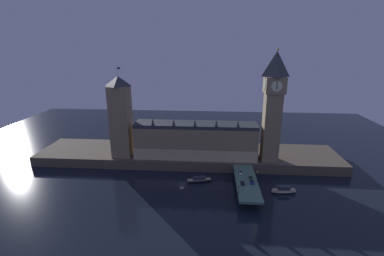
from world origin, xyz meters
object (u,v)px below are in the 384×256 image
object	(u,v)px
car_northbound_lead	(240,172)
car_northbound_trail	(243,183)
pedestrian_near_rail	(239,187)
boat_downstream	(284,190)
street_lamp_near	(239,187)
car_southbound_lead	(252,182)
boat_upstream	(199,180)
street_lamp_mid	(257,175)
pedestrian_far_rail	(235,170)
car_southbound_trail	(251,178)
victoria_tower	(121,117)
clock_tower	(273,104)

from	to	relation	value
car_northbound_lead	car_northbound_trail	xyz separation A→B (m)	(-0.00, -13.82, -0.08)
pedestrian_near_rail	boat_downstream	bearing A→B (deg)	18.23
pedestrian_near_rail	street_lamp_near	size ratio (longest dim) A/B	0.30
car_northbound_trail	car_southbound_lead	world-z (taller)	car_southbound_lead
pedestrian_near_rail	boat_upstream	xyz separation A→B (m)	(-22.79, 18.87, -6.03)
car_northbound_trail	street_lamp_mid	size ratio (longest dim) A/B	0.63
car_northbound_lead	pedestrian_far_rail	xyz separation A→B (m)	(-2.79, 2.92, 0.28)
car_southbound_trail	pedestrian_near_rail	distance (m)	15.34
victoria_tower	street_lamp_near	bearing A→B (deg)	-31.39
street_lamp_mid	pedestrian_far_rail	bearing A→B (deg)	132.17
car_southbound_lead	pedestrian_near_rail	distance (m)	11.18
clock_tower	boat_downstream	xyz separation A→B (m)	(3.23, -32.81, -44.69)
boat_upstream	car_northbound_lead	bearing A→B (deg)	1.96
car_northbound_lead	car_southbound_trail	bearing A→B (deg)	-50.99
car_northbound_lead	car_northbound_trail	bearing A→B (deg)	-90.00
car_northbound_lead	street_lamp_near	xyz separation A→B (m)	(-3.19, -24.55, 3.06)
pedestrian_far_rail	boat_upstream	distance (m)	23.89
street_lamp_mid	boat_downstream	distance (m)	18.13
clock_tower	car_southbound_lead	size ratio (longest dim) A/B	18.22
car_southbound_lead	street_lamp_near	distance (m)	15.35
clock_tower	pedestrian_far_rail	world-z (taller)	clock_tower
victoria_tower	car_northbound_trail	size ratio (longest dim) A/B	14.54
car_northbound_trail	pedestrian_far_rail	size ratio (longest dim) A/B	2.33
car_southbound_lead	boat_downstream	size ratio (longest dim) A/B	0.26
victoria_tower	car_northbound_trail	xyz separation A→B (m)	(81.50, -37.07, -28.18)
victoria_tower	car_southbound_lead	xyz separation A→B (m)	(87.07, -35.57, -28.09)
clock_tower	car_northbound_trail	world-z (taller)	clock_tower
victoria_tower	car_northbound_lead	bearing A→B (deg)	-15.92
clock_tower	pedestrian_near_rail	size ratio (longest dim) A/B	41.63
boat_upstream	pedestrian_far_rail	bearing A→B (deg)	9.45
car_northbound_lead	car_southbound_trail	world-z (taller)	car_northbound_lead
car_northbound_trail	boat_downstream	size ratio (longest dim) A/B	0.28
car_southbound_lead	boat_downstream	xyz separation A→B (m)	(18.85, 1.54, -5.54)
car_northbound_trail	pedestrian_far_rail	xyz separation A→B (m)	(-2.79, 16.74, 0.37)
car_northbound_trail	boat_downstream	world-z (taller)	car_northbound_trail
victoria_tower	pedestrian_near_rail	world-z (taller)	victoria_tower
car_northbound_lead	boat_downstream	size ratio (longest dim) A/B	0.29
clock_tower	car_northbound_lead	world-z (taller)	clock_tower
street_lamp_near	boat_upstream	bearing A→B (deg)	133.41
car_southbound_lead	boat_downstream	bearing A→B (deg)	4.67
car_southbound_trail	street_lamp_mid	world-z (taller)	street_lamp_mid
street_lamp_near	clock_tower	bearing A→B (deg)	62.37
car_northbound_trail	boat_upstream	bearing A→B (deg)	153.15
clock_tower	street_lamp_near	world-z (taller)	clock_tower
car_northbound_lead	pedestrian_near_rail	size ratio (longest dim) A/B	2.56
car_southbound_lead	car_northbound_trail	bearing A→B (deg)	-164.91
car_northbound_trail	street_lamp_mid	xyz separation A→B (m)	(8.76, 4.00, 3.62)
victoria_tower	pedestrian_far_rail	distance (m)	85.92
clock_tower	street_lamp_mid	size ratio (longest dim) A/B	11.00
car_northbound_trail	street_lamp_near	distance (m)	11.62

